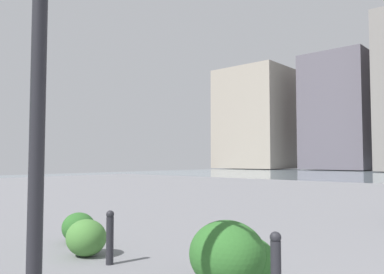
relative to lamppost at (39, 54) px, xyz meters
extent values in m
cube|color=#5B5660|center=(21.58, -65.61, 7.08)|extent=(10.77, 11.86, 19.50)
cube|color=#9E9384|center=(37.12, -62.70, 6.82)|extent=(13.02, 11.36, 18.98)
cylinder|color=#232328|center=(0.00, 0.00, -0.73)|extent=(0.14, 0.14, 3.89)
sphere|color=#232328|center=(-1.20, -2.22, -1.86)|extent=(0.13, 0.13, 0.13)
cylinder|color=#232328|center=(1.77, -2.16, -2.29)|extent=(0.12, 0.12, 0.76)
sphere|color=#232328|center=(1.77, -2.16, -1.87)|extent=(0.13, 0.13, 0.13)
ellipsoid|color=#2D6628|center=(-0.36, -2.45, -2.23)|extent=(1.05, 0.94, 0.89)
ellipsoid|color=#2D6628|center=(3.58, -2.73, -2.37)|extent=(0.72, 0.64, 0.61)
ellipsoid|color=#477F38|center=(2.53, -2.21, -2.35)|extent=(0.75, 0.67, 0.64)
ellipsoid|color=#2D6628|center=(-0.51, -2.71, -2.34)|extent=(0.78, 0.70, 0.66)
camera|label=1|loc=(-3.44, 1.74, -0.98)|focal=36.43mm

